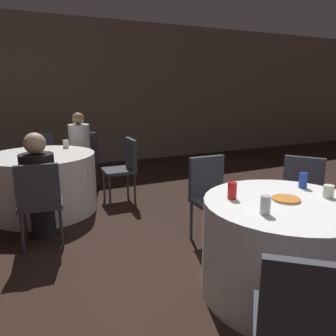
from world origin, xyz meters
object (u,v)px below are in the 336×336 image
at_px(chair_far_northeast, 83,155).
at_px(person_white_shirt, 78,153).
at_px(table_far, 43,183).
at_px(person_black_shirt, 39,188).
at_px(pizza_plate_near, 286,199).
at_px(chair_near_southwest, 301,321).
at_px(chair_far_south, 39,197).
at_px(chair_far_east, 125,164).
at_px(bottle_far, 36,146).
at_px(table_near, 282,248).
at_px(chair_far_north, 41,155).
at_px(soda_can_silver, 265,205).
at_px(soda_can_red, 232,191).
at_px(chair_near_northeast, 301,192).
at_px(soda_can_blue, 303,180).
at_px(chair_near_north, 211,191).

distance_m(chair_far_northeast, person_white_shirt, 0.17).
height_order(table_far, person_black_shirt, person_black_shirt).
bearing_deg(pizza_plate_near, chair_near_southwest, -130.16).
height_order(chair_far_south, pizza_plate_near, chair_far_south).
relative_size(chair_far_east, bottle_far, 3.84).
xyz_separation_m(table_near, chair_far_northeast, (-0.76, 3.38, 0.15)).
relative_size(table_near, chair_far_north, 1.37).
height_order(table_near, soda_can_silver, soda_can_silver).
relative_size(chair_far_south, person_black_shirt, 0.76).
bearing_deg(person_black_shirt, pizza_plate_near, -41.15).
bearing_deg(soda_can_red, chair_far_south, 133.46).
bearing_deg(chair_near_northeast, soda_can_blue, 96.03).
height_order(soda_can_red, soda_can_silver, same).
distance_m(chair_near_southwest, person_black_shirt, 2.60).
height_order(person_white_shirt, soda_can_red, person_white_shirt).
relative_size(chair_far_northeast, soda_can_blue, 6.97).
relative_size(soda_can_red, soda_can_silver, 1.00).
bearing_deg(person_white_shirt, soda_can_red, 139.69).
relative_size(person_white_shirt, soda_can_red, 9.52).
relative_size(table_near, chair_far_northeast, 1.37).
bearing_deg(pizza_plate_near, soda_can_blue, 26.55).
bearing_deg(soda_can_blue, chair_far_south, 145.32).
distance_m(chair_near_northeast, chair_far_northeast, 3.21).
distance_m(table_near, table_far, 2.94).
bearing_deg(soda_can_silver, soda_can_red, 91.71).
height_order(person_white_shirt, soda_can_silver, person_white_shirt).
bearing_deg(chair_near_southwest, person_white_shirt, 133.34).
relative_size(chair_near_southwest, person_white_shirt, 0.73).
bearing_deg(person_white_shirt, chair_near_north, 150.47).
relative_size(chair_near_northeast, soda_can_blue, 6.97).
bearing_deg(soda_can_red, chair_far_north, 107.09).
relative_size(chair_near_north, soda_can_silver, 6.97).
bearing_deg(chair_near_north, table_far, -46.79).
bearing_deg(chair_far_south, chair_far_north, 90.83).
relative_size(chair_near_northeast, soda_can_red, 6.97).
distance_m(table_near, chair_near_northeast, 1.00).
xyz_separation_m(table_near, pizza_plate_near, (0.02, 0.02, 0.37)).
xyz_separation_m(chair_near_northeast, soda_can_blue, (-0.43, -0.39, 0.27)).
bearing_deg(chair_far_northeast, person_white_shirt, 90.00).
xyz_separation_m(person_black_shirt, person_white_shirt, (0.66, 1.58, 0.02)).
distance_m(table_near, person_black_shirt, 2.28).
relative_size(chair_near_north, chair_far_south, 1.00).
xyz_separation_m(chair_far_east, pizza_plate_near, (0.40, -2.51, 0.22)).
bearing_deg(chair_far_north, chair_far_south, 89.17).
xyz_separation_m(chair_near_southwest, person_black_shirt, (-0.89, 2.44, 0.04)).
relative_size(table_near, table_far, 0.90).
xyz_separation_m(chair_far_east, soda_can_blue, (0.75, -2.33, 0.27)).
height_order(table_far, soda_can_silver, soda_can_silver).
xyz_separation_m(chair_near_southwest, chair_far_south, (-0.90, 2.28, 0.00)).
xyz_separation_m(chair_near_southwest, bottle_far, (-0.83, 3.27, 0.32)).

